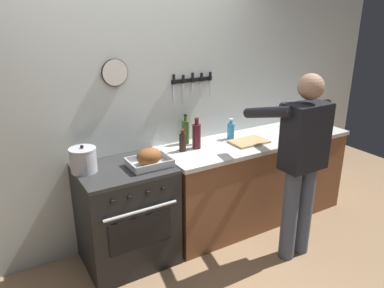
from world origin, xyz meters
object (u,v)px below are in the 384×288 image
(cutting_board, at_px, (249,142))
(stock_pot, at_px, (83,160))
(person_cook, at_px, (301,157))
(bottle_wine_red, at_px, (197,136))
(bottle_hot_sauce, at_px, (196,136))
(stove, at_px, (126,215))
(bottle_dish_soap, at_px, (231,131))
(bottle_soy_sauce, at_px, (183,142))
(roasting_pan, at_px, (149,158))
(bottle_olive_oil, at_px, (186,131))

(cutting_board, bearing_deg, stock_pot, 175.03)
(person_cook, relative_size, stock_pot, 7.33)
(stock_pot, bearing_deg, bottle_wine_red, -0.21)
(bottle_wine_red, bearing_deg, bottle_hot_sauce, 61.20)
(stove, bearing_deg, bottle_dish_soap, 6.15)
(person_cook, relative_size, bottle_hot_sauce, 8.31)
(cutting_board, distance_m, bottle_hot_sauce, 0.52)
(stove, height_order, bottle_soy_sauce, bottle_soy_sauce)
(person_cook, bearing_deg, cutting_board, 3.50)
(person_cook, distance_m, bottle_hot_sauce, 1.00)
(roasting_pan, relative_size, bottle_soy_sauce, 1.69)
(bottle_dish_soap, bearing_deg, cutting_board, -65.77)
(person_cook, relative_size, bottle_olive_oil, 5.67)
(bottle_soy_sauce, bearing_deg, cutting_board, -11.26)
(bottle_soy_sauce, bearing_deg, roasting_pan, -157.90)
(roasting_pan, height_order, bottle_wine_red, bottle_wine_red)
(bottle_hot_sauce, bearing_deg, bottle_dish_soap, -6.47)
(roasting_pan, bearing_deg, person_cook, -27.53)
(roasting_pan, relative_size, bottle_dish_soap, 1.68)
(bottle_hot_sauce, distance_m, bottle_wine_red, 0.12)
(stock_pot, height_order, bottle_dish_soap, stock_pot)
(person_cook, bearing_deg, bottle_hot_sauce, 29.73)
(roasting_pan, distance_m, bottle_wine_red, 0.58)
(stove, distance_m, bottle_wine_red, 0.95)
(stove, relative_size, roasting_pan, 2.56)
(roasting_pan, bearing_deg, stove, 155.59)
(bottle_hot_sauce, relative_size, bottle_olive_oil, 0.68)
(bottle_hot_sauce, bearing_deg, stove, -168.03)
(stock_pot, height_order, bottle_olive_oil, bottle_olive_oil)
(bottle_soy_sauce, xyz_separation_m, bottle_olive_oil, (0.13, 0.17, 0.04))
(person_cook, distance_m, roasting_pan, 1.28)
(roasting_pan, distance_m, bottle_olive_oil, 0.63)
(roasting_pan, bearing_deg, bottle_wine_red, 16.51)
(bottle_wine_red, distance_m, bottle_olive_oil, 0.17)
(cutting_board, bearing_deg, bottle_olive_oil, 151.09)
(cutting_board, relative_size, bottle_dish_soap, 1.71)
(stove, distance_m, bottle_hot_sauce, 0.98)
(roasting_pan, bearing_deg, bottle_hot_sauce, 23.14)
(bottle_soy_sauce, bearing_deg, person_cook, -46.20)
(person_cook, relative_size, bottle_wine_red, 5.64)
(person_cook, distance_m, bottle_olive_oil, 1.10)
(person_cook, xyz_separation_m, bottle_hot_sauce, (-0.52, 0.85, 0.03))
(cutting_board, distance_m, bottle_wine_red, 0.55)
(bottle_wine_red, bearing_deg, bottle_soy_sauce, 179.90)
(cutting_board, height_order, bottle_soy_sauce, bottle_soy_sauce)
(stock_pot, distance_m, cutting_board, 1.58)
(person_cook, xyz_separation_m, stock_pot, (-1.63, 0.76, 0.05))
(cutting_board, relative_size, bottle_olive_oil, 1.23)
(stock_pot, distance_m, bottle_hot_sauce, 1.11)
(stove, distance_m, roasting_pan, 0.56)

